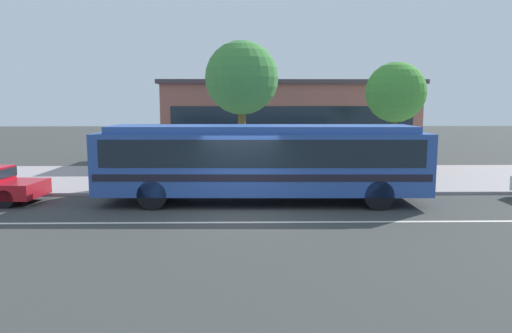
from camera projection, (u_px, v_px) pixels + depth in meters
The scene contains 10 objects.
ground_plane at pixel (240, 216), 14.93m from camera, with size 120.00×120.00×0.00m, color #383B3A.
sidewalk_slab at pixel (242, 178), 22.22m from camera, with size 60.00×8.00×0.12m, color #9C9395.
lane_stripe_center at pixel (240, 222), 14.14m from camera, with size 56.00×0.16×0.01m, color silver.
transit_bus at pixel (262, 158), 16.73m from camera, with size 11.54×2.79×2.77m.
pedestrian_waiting_near_sign at pixel (318, 162), 19.84m from camera, with size 0.46×0.46×1.65m.
pedestrian_walking_along_curb at pixel (395, 163), 19.68m from camera, with size 0.36×0.36×1.61m.
bus_stop_sign at pixel (376, 149), 18.54m from camera, with size 0.08×0.44×2.55m.
street_tree_near_stop at pixel (242, 79), 20.99m from camera, with size 3.27×3.27×6.19m.
street_tree_mid_block at pixel (396, 93), 21.22m from camera, with size 2.70×2.70×5.27m.
station_building at pixel (287, 121), 29.67m from camera, with size 15.20×6.83×4.87m.
Camera 1 is at (0.23, -14.60, 3.54)m, focal length 33.13 mm.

